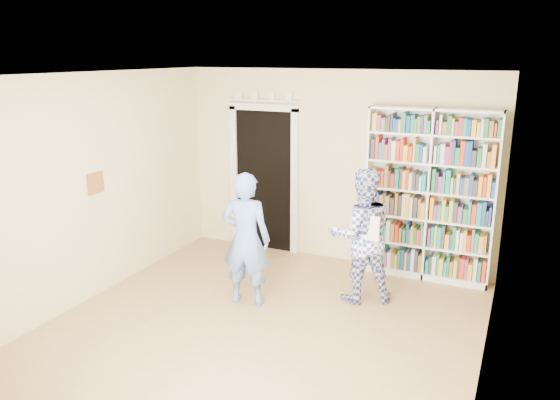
# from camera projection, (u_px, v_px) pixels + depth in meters

# --- Properties ---
(floor) EXTENTS (5.00, 5.00, 0.00)m
(floor) POSITION_uv_depth(u_px,v_px,m) (255.00, 334.00, 5.83)
(floor) COLOR #967448
(floor) RESTS_ON ground
(ceiling) EXTENTS (5.00, 5.00, 0.00)m
(ceiling) POSITION_uv_depth(u_px,v_px,m) (252.00, 76.00, 5.12)
(ceiling) COLOR white
(ceiling) RESTS_ON wall_back
(wall_back) EXTENTS (4.50, 0.00, 4.50)m
(wall_back) POSITION_uv_depth(u_px,v_px,m) (335.00, 167.00, 7.67)
(wall_back) COLOR beige
(wall_back) RESTS_ON floor
(wall_left) EXTENTS (0.00, 5.00, 5.00)m
(wall_left) POSITION_uv_depth(u_px,v_px,m) (82.00, 191.00, 6.37)
(wall_left) COLOR beige
(wall_left) RESTS_ON floor
(wall_right) EXTENTS (0.00, 5.00, 5.00)m
(wall_right) POSITION_uv_depth(u_px,v_px,m) (492.00, 245.00, 4.57)
(wall_right) COLOR beige
(wall_right) RESTS_ON floor
(bookshelf) EXTENTS (1.63, 0.31, 2.25)m
(bookshelf) POSITION_uv_depth(u_px,v_px,m) (429.00, 195.00, 7.05)
(bookshelf) COLOR white
(bookshelf) RESTS_ON floor
(doorway) EXTENTS (1.10, 0.08, 2.43)m
(doorway) POSITION_uv_depth(u_px,v_px,m) (264.00, 173.00, 8.14)
(doorway) COLOR black
(doorway) RESTS_ON floor
(wall_art) EXTENTS (0.03, 0.25, 0.25)m
(wall_art) POSITION_uv_depth(u_px,v_px,m) (96.00, 183.00, 6.53)
(wall_art) COLOR brown
(wall_art) RESTS_ON wall_left
(man_blue) EXTENTS (0.64, 0.47, 1.60)m
(man_blue) POSITION_uv_depth(u_px,v_px,m) (246.00, 239.00, 6.37)
(man_blue) COLOR #6089D5
(man_blue) RESTS_ON floor
(man_plaid) EXTENTS (0.99, 0.92, 1.63)m
(man_plaid) POSITION_uv_depth(u_px,v_px,m) (361.00, 236.00, 6.46)
(man_plaid) COLOR #2F3B91
(man_plaid) RESTS_ON floor
(paper_sheet) EXTENTS (0.21, 0.02, 0.29)m
(paper_sheet) POSITION_uv_depth(u_px,v_px,m) (370.00, 228.00, 6.17)
(paper_sheet) COLOR white
(paper_sheet) RESTS_ON man_plaid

